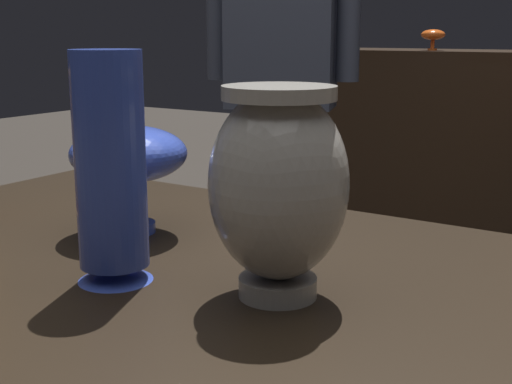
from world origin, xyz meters
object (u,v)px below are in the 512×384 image
(vase_tall_behind, at_px, (129,157))
(vase_left_accent, at_px, (111,170))
(vase_centerpiece, at_px, (278,185))
(shelf_vase_left, at_px, (433,35))
(visitor_near_left, at_px, (282,53))

(vase_tall_behind, xyz_separation_m, vase_left_accent, (0.11, -0.15, 0.02))
(vase_centerpiece, xyz_separation_m, vase_tall_behind, (-0.28, 0.09, -0.01))
(shelf_vase_left, bearing_deg, vase_centerpiece, -74.52)
(visitor_near_left, bearing_deg, vase_centerpiece, 101.29)
(visitor_near_left, bearing_deg, vase_tall_behind, 92.40)
(vase_centerpiece, relative_size, vase_left_accent, 0.87)
(vase_left_accent, height_order, shelf_vase_left, shelf_vase_left)
(vase_left_accent, bearing_deg, vase_centerpiece, 17.78)
(vase_tall_behind, height_order, vase_left_accent, vase_left_accent)
(vase_left_accent, height_order, visitor_near_left, visitor_near_left)
(shelf_vase_left, bearing_deg, vase_left_accent, -79.10)
(vase_tall_behind, xyz_separation_m, visitor_near_left, (-0.48, 1.18, 0.10))
(vase_tall_behind, height_order, visitor_near_left, visitor_near_left)
(vase_tall_behind, distance_m, vase_left_accent, 0.19)
(vase_left_accent, relative_size, shelf_vase_left, 2.62)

